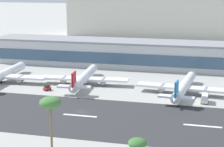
{
  "coord_description": "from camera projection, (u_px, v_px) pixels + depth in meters",
  "views": [
    {
      "loc": [
        44.34,
        -128.92,
        44.6
      ],
      "look_at": [
        2.72,
        33.15,
        6.67
      ],
      "focal_mm": 64.98,
      "sensor_mm": 36.0,
      "label": 1
    }
  ],
  "objects": [
    {
      "name": "ground_plane",
      "position": [
        81.0,
        112.0,
        142.39
      ],
      "size": [
        1400.0,
        1400.0,
        0.0
      ],
      "primitive_type": "plane",
      "color": "#9E9E99"
    },
    {
      "name": "runway_strip",
      "position": [
        77.0,
        115.0,
        138.3
      ],
      "size": [
        800.0,
        40.79,
        0.08
      ],
      "primitive_type": "cube",
      "color": "#2D2D30",
      "rests_on": "ground_plane"
    },
    {
      "name": "runway_centreline_dash_4",
      "position": [
        80.0,
        116.0,
        138.03
      ],
      "size": [
        12.0,
        1.2,
        0.01
      ],
      "primitive_type": "cube",
      "color": "white",
      "rests_on": "runway_strip"
    },
    {
      "name": "runway_centreline_dash_5",
      "position": [
        203.0,
        126.0,
        128.1
      ],
      "size": [
        12.0,
        1.2,
        0.01
      ],
      "primitive_type": "cube",
      "color": "white",
      "rests_on": "runway_strip"
    },
    {
      "name": "terminal_building",
      "position": [
        151.0,
        54.0,
        215.17
      ],
      "size": [
        175.06,
        22.62,
        13.94
      ],
      "color": "#B7BABC",
      "rests_on": "ground_plane"
    },
    {
      "name": "distant_hotel_block",
      "position": [
        146.0,
        12.0,
        340.7
      ],
      "size": [
        129.66,
        35.17,
        39.58
      ],
      "primitive_type": "cube",
      "color": "beige",
      "rests_on": "ground_plane"
    },
    {
      "name": "airliner_navy_tail_gate_0",
      "position": [
        1.0,
        76.0,
        182.68
      ],
      "size": [
        41.73,
        47.42,
        9.89
      ],
      "rotation": [
        0.0,
        0.0,
        1.63
      ],
      "color": "white",
      "rests_on": "ground_plane"
    },
    {
      "name": "airliner_red_tail_gate_1",
      "position": [
        83.0,
        78.0,
        178.56
      ],
      "size": [
        40.03,
        45.3,
        9.46
      ],
      "rotation": [
        0.0,
        0.0,
        1.66
      ],
      "color": "white",
      "rests_on": "ground_plane"
    },
    {
      "name": "airliner_blue_tail_gate_2",
      "position": [
        184.0,
        87.0,
        163.36
      ],
      "size": [
        39.21,
        45.19,
        9.44
      ],
      "rotation": [
        0.0,
        0.0,
        1.49
      ],
      "color": "silver",
      "rests_on": "ground_plane"
    },
    {
      "name": "service_box_truck_0",
      "position": [
        205.0,
        98.0,
        152.85
      ],
      "size": [
        2.81,
        6.06,
        3.25
      ],
      "rotation": [
        0.0,
        0.0,
        1.6
      ],
      "color": "white",
      "rests_on": "ground_plane"
    },
    {
      "name": "service_baggage_tug_1",
      "position": [
        47.0,
        88.0,
        170.31
      ],
      "size": [
        3.04,
        3.57,
        2.2
      ],
      "rotation": [
        0.0,
        0.0,
        1.05
      ],
      "color": "#B2231E",
      "rests_on": "ground_plane"
    },
    {
      "name": "palm_tree_1",
      "position": [
        50.0,
        104.0,
        108.78
      ],
      "size": [
        5.94,
        5.94,
        14.56
      ],
      "color": "brown",
      "rests_on": "ground_plane"
    },
    {
      "name": "palm_tree_2",
      "position": [
        137.0,
        144.0,
        90.81
      ],
      "size": [
        4.28,
        4.28,
        10.43
      ],
      "color": "brown",
      "rests_on": "ground_plane"
    }
  ]
}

